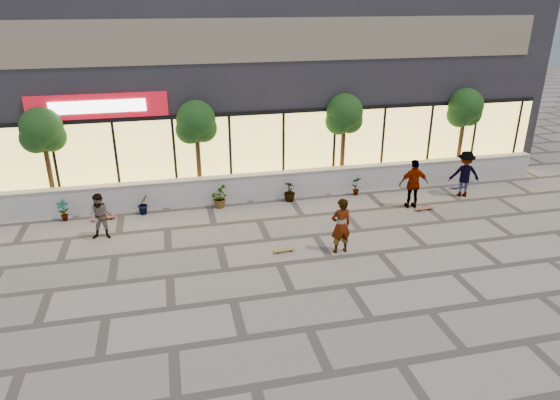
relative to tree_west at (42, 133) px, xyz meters
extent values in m
plane|color=gray|center=(9.00, -7.70, -2.99)|extent=(80.00, 80.00, 0.00)
cube|color=silver|center=(9.00, -0.70, -2.49)|extent=(22.00, 0.35, 1.00)
cube|color=#B2AFA8|center=(9.00, -0.70, -1.97)|extent=(22.00, 0.42, 0.04)
cube|color=#27262B|center=(9.00, 4.80, 1.26)|extent=(24.00, 9.00, 8.50)
cube|color=#FFDC66|center=(9.00, 0.28, -1.29)|extent=(23.04, 0.05, 3.00)
cube|color=black|center=(9.00, 0.25, 0.26)|extent=(23.04, 0.08, 0.15)
cube|color=#AF0C1A|center=(2.00, 0.23, 0.81)|extent=(5.00, 0.10, 0.90)
cube|color=white|center=(2.00, 0.16, 0.81)|extent=(3.40, 0.06, 0.45)
cube|color=brown|center=(9.00, 0.28, 3.01)|extent=(21.60, 0.05, 1.60)
imported|color=#103313|center=(0.50, -1.25, -2.58)|extent=(0.43, 0.29, 0.81)
imported|color=#103313|center=(3.30, -1.25, -2.58)|extent=(0.57, 0.57, 0.81)
imported|color=#103313|center=(6.10, -1.25, -2.58)|extent=(0.68, 0.77, 0.81)
imported|color=#103313|center=(8.90, -1.25, -2.58)|extent=(0.64, 0.64, 0.81)
imported|color=#103313|center=(11.70, -1.25, -2.58)|extent=(0.46, 0.35, 0.81)
cylinder|color=#4E361B|center=(0.00, 0.00, -1.37)|extent=(0.18, 0.18, 3.24)
sphere|color=#103313|center=(0.00, 0.00, 0.18)|extent=(1.50, 1.50, 1.50)
sphere|color=#103313|center=(-0.25, -0.05, -0.18)|extent=(1.10, 1.10, 1.10)
sphere|color=#103313|center=(0.25, 0.05, -0.18)|extent=(1.10, 1.10, 1.10)
cylinder|color=#4E361B|center=(5.50, 0.00, -1.37)|extent=(0.18, 0.18, 3.24)
sphere|color=#103313|center=(5.50, 0.00, 0.18)|extent=(1.50, 1.50, 1.50)
sphere|color=#103313|center=(5.25, -0.05, -0.18)|extent=(1.10, 1.10, 1.10)
sphere|color=#103313|center=(5.75, 0.05, -0.18)|extent=(1.10, 1.10, 1.10)
cylinder|color=#4E361B|center=(11.50, 0.00, -1.37)|extent=(0.18, 0.18, 3.24)
sphere|color=#103313|center=(11.50, 0.00, 0.18)|extent=(1.50, 1.50, 1.50)
sphere|color=#103313|center=(11.25, -0.05, -0.18)|extent=(1.10, 1.10, 1.10)
sphere|color=#103313|center=(11.75, 0.05, -0.18)|extent=(1.10, 1.10, 1.10)
cylinder|color=#4E361B|center=(17.00, 0.00, -1.37)|extent=(0.18, 0.18, 3.24)
sphere|color=#103313|center=(17.00, 0.00, 0.18)|extent=(1.50, 1.50, 1.50)
sphere|color=#103313|center=(16.75, -0.05, -0.18)|extent=(1.10, 1.10, 1.10)
sphere|color=#103313|center=(17.25, 0.05, -0.18)|extent=(1.10, 1.10, 1.10)
imported|color=white|center=(9.42, -5.73, -2.07)|extent=(0.71, 0.51, 1.83)
imported|color=tan|center=(2.02, -3.04, -2.19)|extent=(0.85, 0.70, 1.60)
imported|color=silver|center=(13.32, -2.93, -2.03)|extent=(1.17, 0.60, 1.91)
imported|color=maroon|center=(15.86, -2.30, -2.04)|extent=(1.35, 0.98, 1.88)
cube|color=olive|center=(7.69, -5.35, -2.91)|extent=(0.71, 0.23, 0.02)
cylinder|color=black|center=(7.90, -5.27, -2.96)|extent=(0.05, 0.03, 0.05)
cylinder|color=black|center=(7.91, -5.40, -2.96)|extent=(0.05, 0.03, 0.05)
cylinder|color=black|center=(7.47, -5.31, -2.96)|extent=(0.05, 0.03, 0.05)
cylinder|color=black|center=(7.48, -5.43, -2.96)|extent=(0.05, 0.03, 0.05)
cube|color=#BC4223|center=(1.87, -1.50, -2.89)|extent=(0.88, 0.34, 0.02)
cylinder|color=black|center=(2.12, -1.39, -2.95)|extent=(0.07, 0.04, 0.06)
cylinder|color=black|center=(2.14, -1.54, -2.95)|extent=(0.07, 0.04, 0.06)
cylinder|color=black|center=(1.60, -1.46, -2.95)|extent=(0.07, 0.04, 0.06)
cylinder|color=black|center=(1.62, -1.61, -2.95)|extent=(0.07, 0.04, 0.06)
cube|color=brown|center=(13.66, -3.31, -2.90)|extent=(0.77, 0.25, 0.02)
cylinder|color=black|center=(13.89, -3.23, -2.96)|extent=(0.06, 0.03, 0.05)
cylinder|color=black|center=(13.90, -3.36, -2.96)|extent=(0.06, 0.03, 0.05)
cylinder|color=black|center=(13.42, -3.26, -2.96)|extent=(0.06, 0.03, 0.05)
cylinder|color=black|center=(13.44, -3.40, -2.96)|extent=(0.06, 0.03, 0.05)
cube|color=#5D4986|center=(16.24, -1.50, -2.90)|extent=(0.77, 0.27, 0.02)
cylinder|color=black|center=(16.46, -1.41, -2.96)|extent=(0.06, 0.03, 0.05)
cylinder|color=black|center=(16.47, -1.54, -2.96)|extent=(0.06, 0.03, 0.05)
cylinder|color=black|center=(16.00, -1.46, -2.96)|extent=(0.06, 0.03, 0.05)
cylinder|color=black|center=(16.01, -1.59, -2.96)|extent=(0.06, 0.03, 0.05)
camera|label=1|loc=(4.40, -19.01, 4.59)|focal=32.00mm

